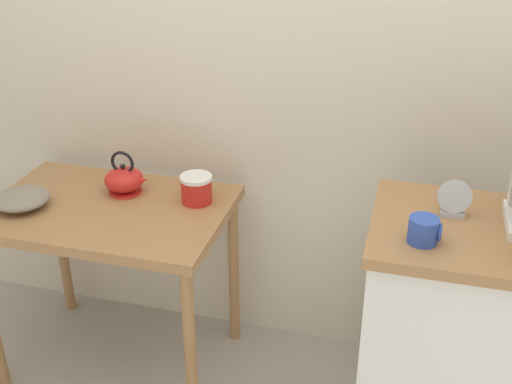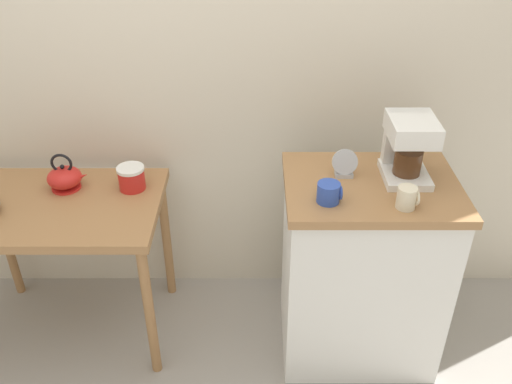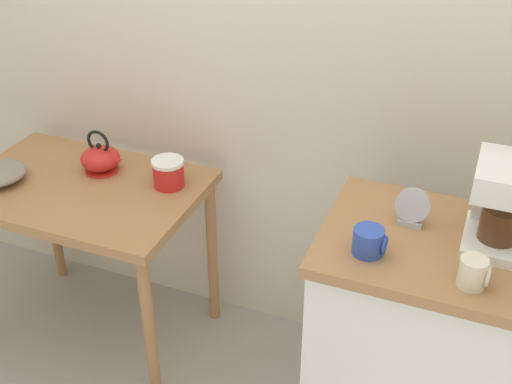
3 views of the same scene
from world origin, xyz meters
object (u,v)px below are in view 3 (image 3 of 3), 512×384
object	(u,v)px
canister_enamel	(168,173)
coffee_maker	(505,199)
teakettle	(101,158)
mug_small_cream	(473,273)
mug_blue	(369,241)
table_clock	(412,209)

from	to	relation	value
canister_enamel	coffee_maker	world-z (taller)	coffee_maker
teakettle	mug_small_cream	bearing A→B (deg)	-15.36
canister_enamel	mug_blue	distance (m)	0.90
mug_blue	table_clock	bearing A→B (deg)	66.27
teakettle	table_clock	distance (m)	1.22
canister_enamel	coffee_maker	distance (m)	1.19
teakettle	table_clock	xyz separation A→B (m)	(1.20, -0.16, 0.15)
mug_small_cream	table_clock	size ratio (longest dim) A/B	0.73
coffee_maker	mug_small_cream	xyz separation A→B (m)	(-0.04, -0.24, -0.10)
mug_small_cream	table_clock	distance (m)	0.31
mug_small_cream	canister_enamel	bearing A→B (deg)	160.87
coffee_maker	table_clock	xyz separation A→B (m)	(-0.24, -0.01, -0.09)
teakettle	canister_enamel	bearing A→B (deg)	-0.14
mug_small_cream	table_clock	xyz separation A→B (m)	(-0.20, 0.23, 0.01)
teakettle	mug_blue	distance (m)	1.18
mug_blue	coffee_maker	bearing A→B (deg)	30.82
mug_small_cream	coffee_maker	bearing A→B (deg)	79.43
coffee_maker	table_clock	size ratio (longest dim) A/B	2.23
mug_blue	mug_small_cream	size ratio (longest dim) A/B	1.10
teakettle	canister_enamel	world-z (taller)	teakettle
table_clock	mug_blue	bearing A→B (deg)	-113.73
canister_enamel	mug_small_cream	distance (m)	1.18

